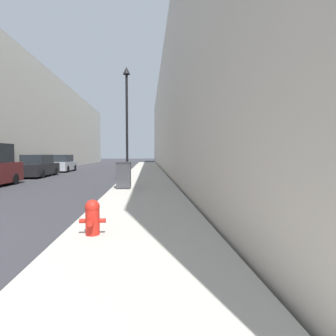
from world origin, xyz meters
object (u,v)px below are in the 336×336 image
at_px(fire_hydrant, 92,216).
at_px(trash_bin, 124,175).
at_px(parked_sedan_far, 62,164).
at_px(lamppost, 127,112).
at_px(parked_sedan_near, 38,167).

xyz_separation_m(fire_hydrant, trash_bin, (-0.02, 7.09, 0.27)).
bearing_deg(fire_hydrant, parked_sedan_far, 108.96).
height_order(lamppost, parked_sedan_far, lamppost).
height_order(lamppost, parked_sedan_near, lamppost).
xyz_separation_m(parked_sedan_near, parked_sedan_far, (-0.03, 5.96, -0.01)).
distance_m(fire_hydrant, parked_sedan_near, 17.44).
height_order(trash_bin, parked_sedan_far, parked_sedan_far).
relative_size(fire_hydrant, parked_sedan_near, 0.15).
xyz_separation_m(lamppost, parked_sedan_near, (-7.35, 5.61, -3.39)).
distance_m(trash_bin, parked_sedan_far, 16.43).
xyz_separation_m(lamppost, parked_sedan_far, (-7.37, 11.58, -3.41)).
xyz_separation_m(fire_hydrant, lamppost, (-0.09, 10.16, 3.66)).
xyz_separation_m(trash_bin, parked_sedan_near, (-7.41, 8.68, -0.01)).
bearing_deg(trash_bin, parked_sedan_far, 116.94).
bearing_deg(parked_sedan_near, trash_bin, -49.50).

